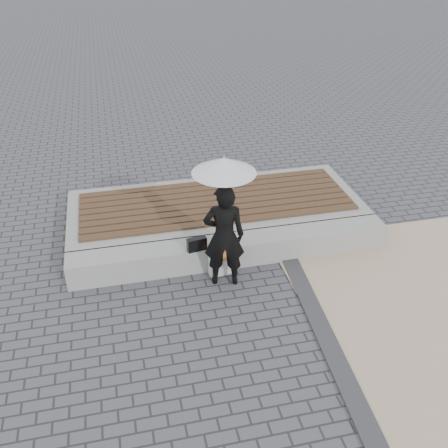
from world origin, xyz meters
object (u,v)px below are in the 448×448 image
at_px(handbag, 197,244).
at_px(canvas_tote, 220,264).
at_px(seating_ledge, 232,250).
at_px(woman, 224,236).
at_px(parasol, 224,165).

distance_m(handbag, canvas_tote, 0.48).
bearing_deg(seating_ledge, woman, -116.64).
relative_size(woman, canvas_tote, 4.51).
bearing_deg(woman, canvas_tote, -76.48).
distance_m(woman, parasol, 1.09).
xyz_separation_m(seating_ledge, canvas_tote, (-0.26, -0.29, -0.02)).
bearing_deg(parasol, handbag, 135.87).
bearing_deg(canvas_tote, woman, -96.52).
bearing_deg(handbag, woman, -52.82).
height_order(seating_ledge, woman, woman).
bearing_deg(canvas_tote, handbag, 150.51).
relative_size(handbag, canvas_tote, 0.82).
xyz_separation_m(woman, canvas_tote, (-0.01, 0.21, -0.62)).
bearing_deg(seating_ledge, parasol, -116.64).
distance_m(seating_ledge, parasol, 1.78).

